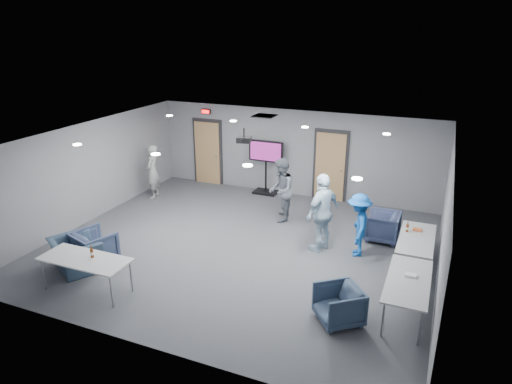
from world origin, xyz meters
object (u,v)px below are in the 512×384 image
at_px(chair_right_c, 339,305).
at_px(projector, 244,139).
at_px(chair_right_a, 382,226).
at_px(bottle_front, 92,253).
at_px(table_front_left, 85,260).
at_px(tv_stand, 266,164).
at_px(person_b, 281,190).
at_px(bottle_right, 407,228).
at_px(person_c, 323,212).
at_px(table_right_b, 408,282).
at_px(chair_front_a, 94,247).
at_px(chair_front_b, 76,254).
at_px(person_d, 358,225).
at_px(table_right_a, 416,240).
at_px(person_a, 153,172).

bearing_deg(chair_right_c, projector, -172.42).
xyz_separation_m(chair_right_a, bottle_front, (-5.06, -4.59, 0.46)).
distance_m(table_front_left, tv_stand, 6.86).
bearing_deg(person_b, table_front_left, -40.86).
bearing_deg(bottle_right, person_c, -174.59).
relative_size(table_right_b, bottle_right, 7.39).
bearing_deg(bottle_right, chair_front_a, -156.76).
xyz_separation_m(chair_front_a, projector, (2.35, 3.07, 2.02)).
distance_m(chair_right_a, tv_stand, 4.49).
bearing_deg(chair_front_b, chair_right_c, -145.98).
bearing_deg(person_d, projector, -108.85).
distance_m(chair_right_c, tv_stand, 6.93).
bearing_deg(table_right_a, table_front_left, 120.41).
xyz_separation_m(person_b, table_front_left, (-2.39, -4.89, -0.19)).
relative_size(person_b, table_right_a, 0.99).
relative_size(chair_right_c, table_right_a, 0.44).
height_order(person_a, chair_front_a, person_a).
relative_size(table_front_left, projector, 4.53).
distance_m(chair_right_c, chair_front_b, 5.80).
bearing_deg(person_c, person_b, -108.10).
xyz_separation_m(person_d, tv_stand, (-3.51, 3.08, 0.22)).
xyz_separation_m(chair_front_b, bottle_front, (0.97, -0.50, 0.48)).
bearing_deg(table_right_b, table_front_left, 105.21).
distance_m(person_b, bottle_front, 5.31).
height_order(person_b, table_right_a, person_b).
bearing_deg(table_right_b, person_a, 66.77).
bearing_deg(chair_right_c, person_a, -159.64).
bearing_deg(chair_right_a, table_right_b, 17.04).
relative_size(chair_front_b, projector, 2.64).
xyz_separation_m(chair_front_a, bottle_right, (6.48, 2.78, 0.44)).
distance_m(tv_stand, projector, 3.07).
distance_m(person_d, table_front_left, 5.99).
bearing_deg(table_front_left, person_d, 37.07).
bearing_deg(person_a, person_d, 62.69).
relative_size(chair_right_a, table_front_left, 0.44).
bearing_deg(bottle_right, chair_front_b, -154.45).
distance_m(person_b, chair_front_a, 4.98).
height_order(person_d, chair_front_b, person_d).
xyz_separation_m(chair_front_b, projector, (2.53, 3.47, 2.05)).
distance_m(person_d, chair_front_b, 6.39).
bearing_deg(table_right_b, chair_right_c, 122.75).
relative_size(person_a, table_right_a, 0.95).
relative_size(person_b, person_c, 0.92).
xyz_separation_m(bottle_front, tv_stand, (1.11, 6.65, 0.15)).
distance_m(person_d, chair_right_c, 2.77).
bearing_deg(chair_front_b, bottle_right, -123.72).
relative_size(chair_front_a, table_right_b, 0.46).
distance_m(person_d, table_right_a, 1.31).
xyz_separation_m(table_right_b, table_front_left, (-6.03, -1.64, 0.00)).
xyz_separation_m(person_a, person_c, (5.76, -1.43, 0.12)).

